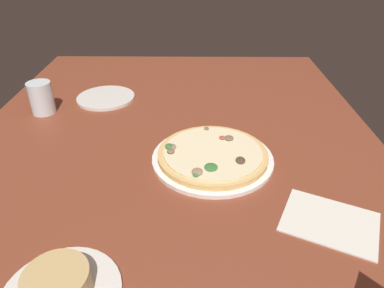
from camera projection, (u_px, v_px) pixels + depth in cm
name	position (u px, v px, depth cm)	size (l,w,h in cm)	color
dining_table	(173.00, 155.00, 91.02)	(150.00, 110.00, 4.00)	brown
pizza_main	(212.00, 156.00, 84.87)	(29.33, 29.33, 3.39)	white
water_glass	(42.00, 100.00, 105.40)	(6.96, 6.96, 9.64)	silver
side_plate	(106.00, 98.00, 115.73)	(18.75, 18.75, 0.90)	silver
paper_menu	(330.00, 222.00, 67.43)	(13.34, 17.32, 0.30)	silver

